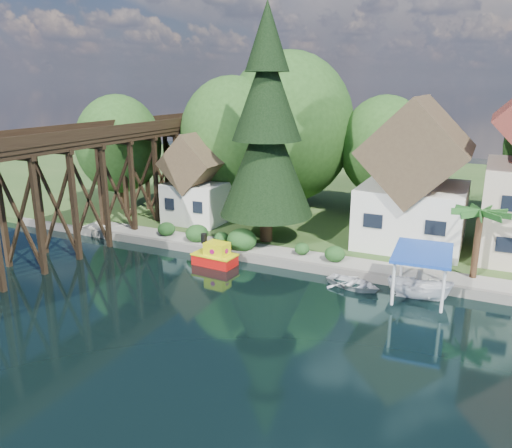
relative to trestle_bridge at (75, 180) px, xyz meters
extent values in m
plane|color=black|center=(16.00, -5.17, -5.35)|extent=(140.00, 140.00, 0.00)
cube|color=#2D4F1F|center=(16.00, 28.83, -5.10)|extent=(140.00, 52.00, 0.50)
cube|color=slate|center=(20.00, 2.83, -5.04)|extent=(60.00, 0.40, 0.62)
cube|color=gray|center=(22.00, 4.13, -4.82)|extent=(50.00, 2.60, 0.06)
cube|color=black|center=(0.00, -5.17, -1.35)|extent=(4.00, 0.36, 8.00)
cube|color=black|center=(0.00, -1.97, -1.35)|extent=(4.00, 0.36, 8.00)
cube|color=black|center=(0.00, 1.23, -1.35)|extent=(4.00, 0.36, 8.00)
cube|color=black|center=(0.00, 4.43, -1.35)|extent=(4.00, 0.36, 8.00)
cube|color=black|center=(0.00, 7.63, -1.35)|extent=(4.00, 0.36, 8.00)
cube|color=black|center=(0.00, 10.83, -1.35)|extent=(4.00, 0.36, 8.00)
cube|color=black|center=(0.00, 14.03, -1.35)|extent=(4.00, 0.36, 8.00)
cube|color=black|center=(0.00, 17.23, -1.35)|extent=(4.00, 0.36, 8.00)
cube|color=black|center=(0.00, 20.43, -1.35)|extent=(4.00, 0.36, 8.00)
cube|color=black|center=(-1.75, 0.83, 2.70)|extent=(0.35, 44.00, 0.35)
cube|color=black|center=(1.75, 0.83, 2.70)|extent=(0.35, 44.00, 0.35)
cube|color=black|center=(0.00, 0.83, 3.00)|extent=(4.00, 44.00, 0.30)
cube|color=black|center=(-2.00, 0.83, 3.55)|extent=(0.12, 44.00, 0.80)
cube|color=black|center=(2.00, 0.83, 3.55)|extent=(0.12, 44.00, 0.80)
cube|color=white|center=(23.00, 10.83, -2.60)|extent=(7.50, 8.00, 4.50)
cube|color=#493827|center=(23.00, 10.83, 2.35)|extent=(7.64, 8.64, 7.64)
cube|color=black|center=(20.90, 6.79, -2.37)|extent=(1.35, 0.08, 1.00)
cube|color=black|center=(25.10, 6.79, -2.37)|extent=(1.35, 0.08, 1.00)
cube|color=black|center=(29.62, 7.04, -1.27)|extent=(1.53, 0.08, 1.00)
cube|color=white|center=(5.00, 9.33, -3.10)|extent=(5.00, 5.00, 3.50)
cube|color=#493827|center=(5.00, 9.33, 0.45)|extent=(5.09, 5.40, 5.09)
cube|color=black|center=(3.60, 6.79, -2.92)|extent=(0.90, 0.08, 1.00)
cube|color=black|center=(6.40, 6.79, -2.92)|extent=(0.90, 0.08, 1.00)
cylinder|color=#382314|center=(6.00, 13.83, -2.60)|extent=(0.50, 0.50, 4.50)
ellipsoid|color=#234A1A|center=(6.00, 13.83, 2.15)|extent=(4.40, 4.40, 5.06)
cylinder|color=#382314|center=(10.00, 17.83, -2.37)|extent=(0.50, 0.50, 4.95)
ellipsoid|color=#234A1A|center=(10.00, 17.83, 2.85)|extent=(5.00, 5.00, 5.75)
cylinder|color=#382314|center=(19.00, 18.83, -2.82)|extent=(0.50, 0.50, 4.05)
ellipsoid|color=#234A1A|center=(19.00, 18.83, 1.45)|extent=(4.00, 4.00, 4.60)
cylinder|color=#382314|center=(-4.00, 9.83, -2.82)|extent=(0.50, 0.50, 4.05)
ellipsoid|color=#234A1A|center=(-4.00, 9.83, 1.45)|extent=(4.00, 4.00, 4.60)
ellipsoid|color=#194418|center=(8.00, 4.03, -4.08)|extent=(1.98, 1.98, 1.53)
ellipsoid|color=#194418|center=(10.00, 4.33, -4.25)|extent=(1.54, 1.54, 1.19)
ellipsoid|color=#194418|center=(12.00, 3.83, -4.00)|extent=(2.20, 2.20, 1.70)
ellipsoid|color=#194418|center=(5.00, 4.23, -4.17)|extent=(1.76, 1.76, 1.36)
ellipsoid|color=#194418|center=(16.50, 4.43, -4.25)|extent=(1.54, 1.54, 1.19)
ellipsoid|color=#194418|center=(19.00, 4.13, -4.17)|extent=(1.76, 1.76, 1.36)
cylinder|color=#382314|center=(12.78, 6.49, -3.24)|extent=(0.97, 0.97, 3.22)
cone|color=black|center=(12.78, 6.49, 1.60)|extent=(7.09, 7.09, 8.60)
cone|color=black|center=(12.78, 6.49, 6.44)|extent=(5.16, 5.16, 6.99)
cone|color=black|center=(12.78, 6.49, 10.20)|extent=(3.22, 3.22, 4.84)
cylinder|color=#382314|center=(27.77, 4.97, -2.81)|extent=(0.41, 0.41, 4.08)
ellipsoid|color=#21501A|center=(27.77, 4.97, -0.59)|extent=(3.77, 3.77, 0.93)
cube|color=red|center=(11.17, 1.25, -5.00)|extent=(3.06, 1.79, 0.79)
cube|color=yellow|center=(11.17, 1.25, -4.58)|extent=(3.17, 1.90, 0.10)
cube|color=yellow|center=(11.37, 1.23, -4.17)|extent=(1.66, 1.30, 0.98)
cylinder|color=black|center=(10.29, 1.31, -3.53)|extent=(0.43, 0.43, 0.69)
cylinder|color=#A30C5A|center=(11.32, 0.62, -4.17)|extent=(0.36, 0.10, 0.35)
cylinder|color=#A30C5A|center=(11.41, 1.84, -4.17)|extent=(0.36, 0.10, 0.35)
cylinder|color=#A30C5A|center=(12.15, 1.17, -4.17)|extent=(0.10, 0.36, 0.35)
imported|color=silver|center=(21.06, 1.43, -4.98)|extent=(4.05, 3.35, 0.73)
imported|color=white|center=(25.01, 1.34, -4.62)|extent=(3.84, 1.61, 1.46)
cube|color=#1C48B8|center=(25.01, 1.34, -2.43)|extent=(3.45, 4.83, 0.17)
cylinder|color=white|center=(26.43, -0.63, -3.75)|extent=(0.17, 0.17, 2.62)
cylinder|color=white|center=(26.22, 3.45, -3.75)|extent=(0.17, 0.17, 2.62)
cylinder|color=white|center=(23.81, -0.76, -3.75)|extent=(0.17, 0.17, 2.62)
cylinder|color=white|center=(23.60, 3.31, -3.75)|extent=(0.17, 0.17, 2.62)
camera|label=1|loc=(27.90, -27.44, 7.05)|focal=35.00mm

